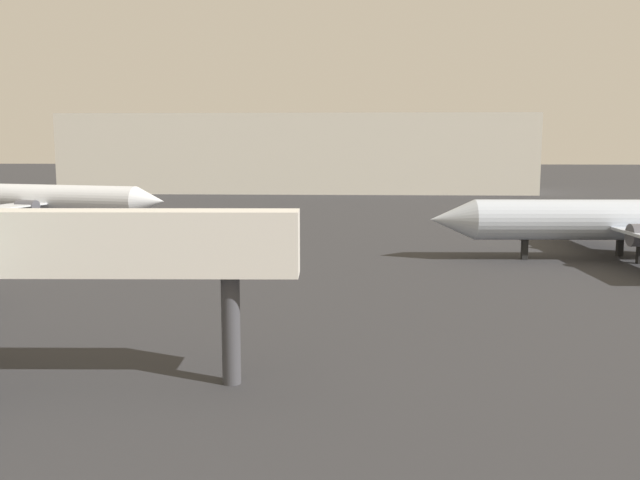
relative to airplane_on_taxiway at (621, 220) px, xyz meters
The scene contains 4 objects.
airplane_on_taxiway is the anchor object (origin of this frame).
airplane_distant 57.07m from the airplane_on_taxiway, 160.38° to the left, with size 27.39×17.89×8.52m.
jet_bridge 44.55m from the airplane_on_taxiway, 138.20° to the right, with size 19.30×2.99×6.74m.
terminal_building 83.53m from the airplane_on_taxiway, 112.07° to the left, with size 85.81×19.71×14.33m, color beige.
Camera 1 is at (1.44, -7.38, 8.95)m, focal length 38.71 mm.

